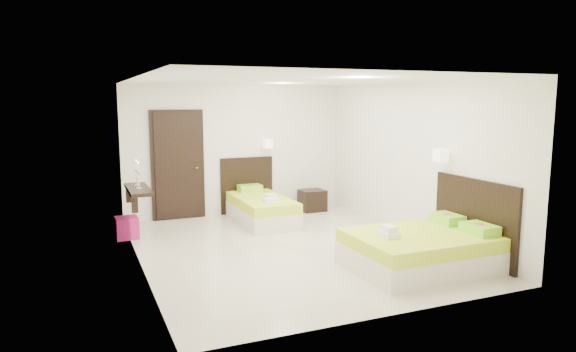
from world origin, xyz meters
name	(u,v)px	position (x,y,z in m)	size (l,w,h in m)	color
floor	(290,248)	(0.00, 0.00, 0.00)	(5.50, 5.50, 0.00)	beige
bed_single	(260,207)	(0.20, 1.91, 0.28)	(1.10, 1.83, 1.51)	beige
bed_double	(425,247)	(1.38, -1.57, 0.28)	(1.91, 1.62, 1.57)	beige
nightstand	(312,200)	(1.51, 2.35, 0.22)	(0.50, 0.44, 0.44)	black
ottoman	(127,228)	(-2.29, 1.60, 0.18)	(0.36, 0.36, 0.36)	#A5165C
door	(178,165)	(-1.20, 2.70, 1.05)	(1.02, 0.15, 2.14)	black
console_shelf	(138,190)	(-2.08, 1.60, 0.82)	(0.35, 1.20, 0.78)	black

